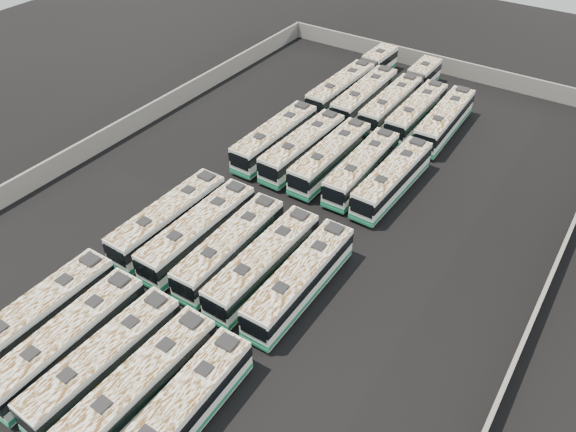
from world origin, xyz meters
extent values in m
plane|color=black|center=(0.00, 0.00, 0.00)|extent=(140.00, 140.00, 0.00)
cube|color=slate|center=(0.00, 36.30, 1.10)|extent=(45.20, 0.30, 2.20)
cube|color=slate|center=(22.30, 0.00, 1.10)|extent=(0.30, 73.20, 2.20)
cube|color=slate|center=(-22.30, 0.00, 1.10)|extent=(0.30, 73.20, 2.20)
cube|color=silver|center=(-6.72, -21.30, 1.73)|extent=(2.54, 12.01, 2.75)
cube|color=#1C7051|center=(-6.72, -21.30, 0.72)|extent=(2.59, 12.06, 0.42)
cube|color=black|center=(-6.72, -21.30, 2.18)|extent=(2.60, 12.07, 0.92)
cube|color=white|center=(-6.72, -21.30, 3.13)|extent=(2.49, 11.77, 0.07)
cube|color=black|center=(-6.73, -18.66, 3.23)|extent=(0.95, 0.95, 0.14)
cube|color=black|center=(-6.74, -16.26, 3.28)|extent=(1.30, 1.10, 0.26)
cylinder|color=black|center=(-5.64, -25.14, 0.50)|extent=(0.28, 1.00, 1.00)
cylinder|color=black|center=(-7.81, -17.47, 0.50)|extent=(0.28, 1.00, 1.00)
cylinder|color=black|center=(-5.67, -17.46, 0.50)|extent=(0.28, 1.00, 1.00)
cube|color=silver|center=(-3.29, -21.49, 1.71)|extent=(2.65, 11.93, 2.73)
cube|color=#1C7051|center=(-3.29, -21.49, 0.71)|extent=(2.70, 11.98, 0.42)
cube|color=black|center=(-3.29, -21.49, 2.16)|extent=(2.71, 11.99, 0.91)
cube|color=white|center=(-3.29, -21.49, 3.10)|extent=(2.59, 11.69, 0.07)
cube|color=black|center=(-3.26, -24.11, 3.20)|extent=(0.95, 0.95, 0.14)
cube|color=black|center=(-3.33, -18.88, 3.20)|extent=(0.95, 0.95, 0.14)
cube|color=black|center=(-3.37, -16.50, 3.25)|extent=(1.30, 1.11, 0.26)
cylinder|color=black|center=(-4.30, -25.32, 0.50)|extent=(0.29, 0.99, 0.99)
cylinder|color=black|center=(-2.18, -25.29, 0.50)|extent=(0.29, 0.99, 0.99)
cylinder|color=black|center=(-4.41, -17.70, 0.50)|extent=(0.29, 0.99, 0.99)
cylinder|color=black|center=(-2.29, -17.67, 0.50)|extent=(0.29, 0.99, 0.99)
cube|color=silver|center=(0.00, -21.32, 1.68)|extent=(2.73, 11.73, 2.68)
cube|color=#1C7051|center=(0.00, -21.32, 0.70)|extent=(2.78, 11.78, 0.41)
cube|color=black|center=(0.00, -21.32, 2.12)|extent=(2.79, 11.79, 0.89)
cube|color=black|center=(-0.15, -27.17, 1.99)|extent=(2.14, 0.11, 1.41)
cube|color=white|center=(0.00, -21.32, 3.04)|extent=(2.68, 11.50, 0.07)
cube|color=black|center=(-0.07, -23.88, 3.14)|extent=(0.95, 0.95, 0.14)
cube|color=black|center=(0.06, -18.75, 3.14)|extent=(0.95, 0.95, 0.14)
cube|color=black|center=(0.12, -16.41, 3.19)|extent=(1.29, 1.10, 0.25)
cylinder|color=black|center=(-1.14, -25.02, 0.49)|extent=(0.30, 0.98, 0.97)
cylinder|color=black|center=(0.94, -25.08, 0.49)|extent=(0.30, 0.98, 0.97)
cylinder|color=black|center=(-0.95, -17.55, 0.49)|extent=(0.30, 0.98, 0.97)
cylinder|color=black|center=(1.13, -17.61, 0.49)|extent=(0.30, 0.98, 0.97)
cube|color=silver|center=(3.33, -21.48, 1.71)|extent=(2.70, 11.95, 2.73)
cube|color=#1C7051|center=(3.33, -21.48, 0.71)|extent=(2.75, 12.00, 0.42)
cube|color=black|center=(3.33, -21.48, 2.16)|extent=(2.76, 12.01, 0.91)
cube|color=white|center=(3.33, -21.48, 3.11)|extent=(2.65, 11.71, 0.07)
cube|color=black|center=(3.28, -24.10, 3.21)|extent=(0.96, 0.96, 0.14)
cube|color=black|center=(3.38, -18.86, 3.21)|extent=(0.96, 0.96, 0.14)
cube|color=black|center=(3.42, -16.48, 3.25)|extent=(1.31, 1.12, 0.26)
cylinder|color=black|center=(2.34, -17.65, 0.50)|extent=(0.30, 1.00, 0.99)
cylinder|color=black|center=(4.46, -17.69, 0.50)|extent=(0.30, 1.00, 0.99)
cube|color=silver|center=(6.64, -21.44, 1.68)|extent=(2.70, 11.72, 2.67)
cube|color=#1C7051|center=(6.64, -21.44, 0.70)|extent=(2.75, 11.77, 0.41)
cube|color=black|center=(6.64, -21.44, 2.12)|extent=(2.76, 11.78, 0.89)
cube|color=white|center=(6.64, -21.44, 3.04)|extent=(2.64, 11.49, 0.07)
cube|color=black|center=(6.59, -18.87, 3.14)|extent=(0.94, 0.94, 0.14)
cube|color=black|center=(6.53, -16.54, 3.19)|extent=(1.29, 1.10, 0.25)
cylinder|color=black|center=(5.52, -17.73, 0.49)|extent=(0.29, 0.98, 0.97)
cylinder|color=black|center=(7.60, -17.68, 0.49)|extent=(0.29, 0.98, 0.97)
cube|color=silver|center=(-6.66, -8.11, 1.73)|extent=(2.63, 12.03, 2.75)
cube|color=#1C7051|center=(-6.66, -8.11, 0.72)|extent=(2.68, 12.08, 0.42)
cube|color=black|center=(-6.66, -8.11, 2.18)|extent=(2.69, 12.09, 0.92)
cube|color=black|center=(-6.73, -14.14, 2.05)|extent=(2.20, 0.08, 1.45)
cube|color=#1C7051|center=(-6.73, -14.14, 0.52)|extent=(2.50, 0.13, 0.28)
cube|color=white|center=(-6.66, -8.11, 3.13)|extent=(2.58, 11.79, 0.07)
cube|color=black|center=(-6.69, -10.75, 3.23)|extent=(0.96, 0.96, 0.14)
cube|color=black|center=(-6.63, -5.47, 3.23)|extent=(0.96, 0.96, 0.14)
cube|color=black|center=(-6.61, -3.07, 3.28)|extent=(1.31, 1.11, 0.26)
cylinder|color=black|center=(-7.77, -11.94, 0.50)|extent=(0.29, 1.00, 1.00)
cylinder|color=black|center=(-5.63, -11.97, 0.50)|extent=(0.29, 1.00, 1.00)
cylinder|color=black|center=(-7.69, -4.26, 0.50)|extent=(0.29, 1.00, 1.00)
cylinder|color=black|center=(-5.55, -4.28, 0.50)|extent=(0.29, 1.00, 1.00)
cube|color=silver|center=(-3.39, -8.04, 1.75)|extent=(2.54, 12.15, 2.78)
cube|color=#1C7051|center=(-3.39, -8.04, 0.73)|extent=(2.59, 12.20, 0.43)
cube|color=black|center=(-3.39, -8.04, 2.21)|extent=(2.60, 12.21, 0.93)
cube|color=black|center=(-3.40, -14.13, 2.08)|extent=(2.23, 0.06, 1.47)
cube|color=#1C7051|center=(-3.40, -14.13, 0.53)|extent=(2.53, 0.10, 0.28)
cube|color=white|center=(-3.39, -8.04, 3.17)|extent=(2.49, 11.91, 0.07)
cube|color=black|center=(-3.39, -10.71, 3.27)|extent=(0.96, 0.96, 0.14)
cube|color=black|center=(-3.39, -5.37, 3.27)|extent=(0.96, 0.96, 0.14)
cube|color=black|center=(-3.38, -2.94, 3.32)|extent=(1.32, 1.11, 0.26)
cylinder|color=black|center=(-4.48, -11.92, 0.51)|extent=(0.28, 1.01, 1.01)
cylinder|color=black|center=(-2.31, -11.93, 0.51)|extent=(0.28, 1.01, 1.01)
cylinder|color=black|center=(-4.47, -4.15, 0.51)|extent=(0.28, 1.01, 1.01)
cylinder|color=black|center=(-2.30, -4.15, 0.51)|extent=(0.28, 1.01, 1.01)
cube|color=silver|center=(-0.04, -8.04, 1.70)|extent=(2.73, 11.85, 2.70)
cube|color=#1C7051|center=(-0.04, -8.04, 0.71)|extent=(2.78, 11.90, 0.41)
cube|color=black|center=(-0.04, -8.04, 2.14)|extent=(2.79, 11.91, 0.90)
cube|color=black|center=(0.10, -13.96, 2.01)|extent=(2.16, 0.11, 1.42)
cube|color=#1C7051|center=(0.10, -13.96, 0.51)|extent=(2.46, 0.16, 0.28)
cube|color=white|center=(-0.04, -8.04, 3.08)|extent=(2.67, 11.61, 0.07)
cube|color=black|center=(0.02, -10.64, 3.17)|extent=(0.95, 0.95, 0.14)
cube|color=black|center=(-0.10, -5.45, 3.17)|extent=(0.95, 0.95, 0.14)
cube|color=black|center=(-0.15, -3.09, 3.22)|extent=(1.30, 1.11, 0.26)
cylinder|color=black|center=(-1.00, -11.84, 0.49)|extent=(0.30, 0.99, 0.98)
cylinder|color=black|center=(1.10, -11.79, 0.49)|extent=(0.30, 0.99, 0.98)
cylinder|color=black|center=(-1.17, -4.30, 0.49)|extent=(0.30, 0.99, 0.98)
cylinder|color=black|center=(0.93, -4.25, 0.49)|extent=(0.30, 0.99, 0.98)
cube|color=silver|center=(3.30, -8.09, 1.73)|extent=(2.63, 12.03, 2.75)
cube|color=#1C7051|center=(3.30, -8.09, 0.72)|extent=(2.68, 12.08, 0.42)
cube|color=black|center=(3.30, -8.09, 2.18)|extent=(2.69, 12.09, 0.92)
cube|color=black|center=(3.23, -14.11, 2.05)|extent=(2.20, 0.08, 1.45)
cube|color=#1C7051|center=(3.23, -14.11, 0.52)|extent=(2.50, 0.13, 0.28)
cube|color=white|center=(3.30, -8.09, 3.13)|extent=(2.58, 11.79, 0.07)
cube|color=black|center=(3.27, -10.73, 3.23)|extent=(0.96, 0.96, 0.14)
cube|color=black|center=(3.33, -5.45, 3.23)|extent=(0.96, 0.96, 0.14)
cube|color=black|center=(3.36, -3.05, 3.28)|extent=(1.31, 1.11, 0.26)
cylinder|color=black|center=(2.19, -11.92, 0.50)|extent=(0.29, 1.00, 1.00)
cylinder|color=black|center=(4.33, -11.94, 0.50)|extent=(0.29, 1.00, 1.00)
cylinder|color=black|center=(2.27, -4.24, 0.50)|extent=(0.29, 1.00, 1.00)
cylinder|color=black|center=(4.41, -4.26, 0.50)|extent=(0.29, 1.00, 1.00)
cube|color=silver|center=(6.64, -8.02, 1.72)|extent=(2.57, 12.01, 2.75)
cube|color=#1C7051|center=(6.64, -8.02, 0.72)|extent=(2.62, 12.06, 0.42)
cube|color=black|center=(6.64, -8.02, 2.18)|extent=(2.63, 12.07, 0.92)
cube|color=black|center=(6.68, -14.03, 2.05)|extent=(2.20, 0.07, 1.45)
cube|color=#1C7051|center=(6.68, -14.03, 0.52)|extent=(2.50, 0.12, 0.28)
cube|color=white|center=(6.64, -8.02, 3.13)|extent=(2.52, 11.77, 0.07)
cube|color=black|center=(6.66, -10.65, 3.23)|extent=(0.96, 0.96, 0.14)
cube|color=black|center=(6.63, -5.38, 3.23)|extent=(0.96, 0.96, 0.14)
cube|color=black|center=(6.61, -2.98, 3.28)|extent=(1.31, 1.11, 0.26)
cylinder|color=black|center=(5.60, -11.86, 0.50)|extent=(0.29, 1.00, 1.00)
cylinder|color=black|center=(7.74, -11.85, 0.50)|extent=(0.29, 1.00, 1.00)
cylinder|color=black|center=(5.55, -4.19, 0.50)|extent=(0.29, 1.00, 1.00)
cylinder|color=black|center=(7.69, -4.17, 0.50)|extent=(0.29, 1.00, 1.00)
cube|color=silver|center=(-6.71, 7.88, 1.73)|extent=(2.63, 12.09, 2.76)
cube|color=#1C7051|center=(-6.71, 7.88, 0.72)|extent=(2.68, 12.14, 0.42)
cube|color=black|center=(-6.71, 7.88, 2.19)|extent=(2.69, 12.15, 0.92)
cube|color=black|center=(-6.77, 1.83, 2.06)|extent=(2.21, 0.08, 1.46)
cube|color=#1C7051|center=(-6.77, 1.83, 0.52)|extent=(2.51, 0.12, 0.28)
cube|color=white|center=(-6.71, 7.88, 3.15)|extent=(2.58, 11.85, 0.07)
cube|color=black|center=(-6.74, 5.22, 3.25)|extent=(0.96, 0.96, 0.14)
cube|color=black|center=(-6.68, 10.53, 3.25)|extent=(0.96, 0.96, 0.14)
cube|color=black|center=(-6.66, 12.94, 3.30)|extent=(1.32, 1.12, 0.26)
cylinder|color=black|center=(-7.82, 4.03, 0.50)|extent=(0.29, 1.01, 1.01)
cylinder|color=black|center=(-5.67, 4.01, 0.50)|extent=(0.29, 1.01, 1.01)
cylinder|color=black|center=(-7.75, 11.75, 0.50)|extent=(0.29, 1.01, 1.01)
cylinder|color=black|center=(-5.60, 11.73, 0.50)|extent=(0.29, 1.01, 1.01)
cube|color=silver|center=(-3.32, 7.93, 1.72)|extent=(2.79, 12.03, 2.74)
cube|color=#1C7051|center=(-3.32, 7.93, 0.72)|extent=(2.84, 12.09, 0.42)
cube|color=black|center=(-3.32, 7.93, 2.18)|extent=(2.85, 12.10, 0.92)
cube|color=black|center=(-3.46, 1.93, 2.05)|extent=(2.20, 0.11, 1.45)
cube|color=#1C7051|center=(-3.46, 1.93, 0.52)|extent=(2.50, 0.16, 0.28)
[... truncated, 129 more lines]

